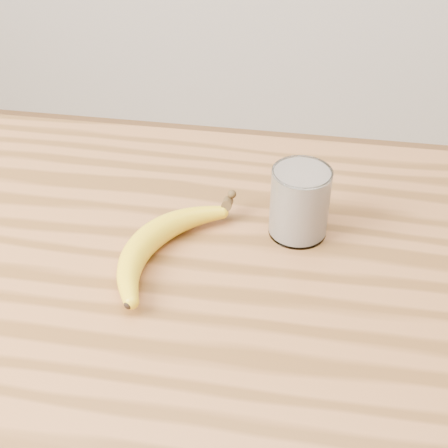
# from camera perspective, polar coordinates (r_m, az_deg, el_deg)

# --- Properties ---
(table) EXTENTS (1.20, 0.80, 0.90)m
(table) POSITION_cam_1_polar(r_m,az_deg,el_deg) (0.90, -1.56, -11.88)
(table) COLOR #995F34
(table) RESTS_ON ground
(smoothie_glass) EXTENTS (0.08, 0.08, 0.10)m
(smoothie_glass) POSITION_cam_1_polar(r_m,az_deg,el_deg) (0.87, 6.93, 2.01)
(smoothie_glass) COLOR white
(smoothie_glass) RESTS_ON table
(banana) EXTENTS (0.23, 0.34, 0.04)m
(banana) POSITION_cam_1_polar(r_m,az_deg,el_deg) (0.86, -7.03, -1.42)
(banana) COLOR yellow
(banana) RESTS_ON table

